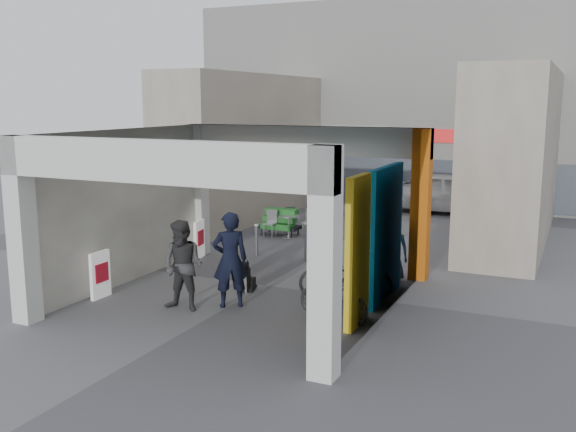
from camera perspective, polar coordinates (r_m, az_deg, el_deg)
The scene contains 21 objects.
ground at distance 14.56m, azimuth -2.03°, elevation -6.19°, with size 90.00×90.00×0.00m, color #5B5C61.
arcade_canopy at distance 13.12m, azimuth -1.60°, elevation 2.29°, with size 6.40×6.45×6.40m.
far_building at distance 27.20m, azimuth 11.51°, elevation 9.78°, with size 18.00×4.08×8.00m.
plaza_bldg_left at distance 22.76m, azimuth -3.70°, elevation 6.15°, with size 2.00×9.00×5.00m, color #B6AC97.
plaza_bldg_right at distance 20.11m, azimuth 19.59°, elevation 5.04°, with size 2.00×9.00×5.00m, color #B6AC97.
bollard_left at distance 17.21m, azimuth -2.81°, elevation -2.18°, with size 0.09×0.09×0.84m, color gray.
bollard_center at distance 16.61m, azimuth 1.63°, elevation -2.38°, with size 0.09×0.09×0.98m, color gray.
bollard_right at distance 16.18m, azimuth 7.16°, elevation -2.83°, with size 0.09×0.09×0.96m, color gray.
advert_board_near at distance 14.11m, azimuth -16.34°, elevation -5.01°, with size 0.11×0.55×1.00m.
advert_board_far at distance 17.09m, azimuth -7.88°, elevation -2.05°, with size 0.18×0.56×1.00m.
cafe_set at distance 19.77m, azimuth 0.10°, elevation -0.91°, with size 1.36×1.10×0.82m.
produce_stand at distance 19.83m, azimuth -0.73°, elevation -0.80°, with size 1.23×0.66×0.81m.
crate_stack at distance 20.86m, azimuth 8.56°, elevation -0.47°, with size 0.47×0.37×0.56m.
border_collie at distance 14.05m, azimuth -3.74°, elevation -5.59°, with size 0.27×0.53×0.73m.
man_with_dog at distance 12.92m, azimuth -5.17°, elevation -3.88°, with size 0.71×0.47×1.95m, color black.
man_back_turned at distance 12.83m, azimuth -9.31°, elevation -4.38°, with size 0.88×0.69×1.81m, color #38373A.
man_elderly at distance 14.88m, azimuth 9.20°, elevation -2.82°, with size 0.77×0.50×1.58m, color #50739C.
man_crates at distance 20.65m, azimuth 7.62°, elevation 1.30°, with size 1.10×0.46×1.88m, color black.
bicycle_front at distance 13.47m, azimuth 5.13°, elevation -5.32°, with size 0.68×1.95×1.03m, color black.
bicycle_rear at distance 12.19m, azimuth 4.02°, elevation -7.25°, with size 0.43×1.52×0.92m, color black.
white_van at distance 24.38m, azimuth 14.83°, elevation 1.98°, with size 1.79×4.44×1.51m, color white.
Camera 1 is at (6.31, -12.46, 4.12)m, focal length 40.00 mm.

